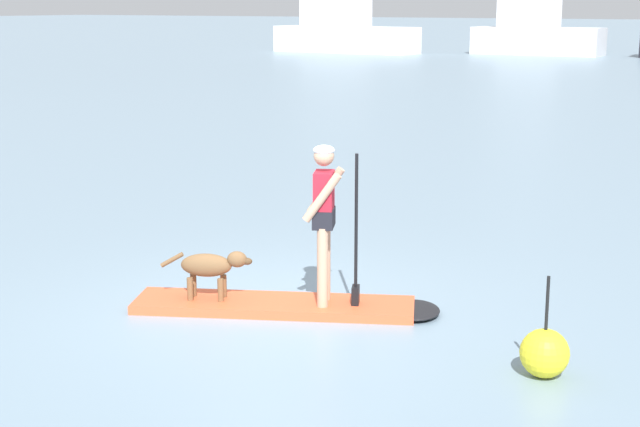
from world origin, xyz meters
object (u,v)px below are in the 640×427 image
Objects in this scene: paddleboard at (294,306)px; dog at (211,267)px; moored_boat_port at (535,30)px; marker_buoy at (545,353)px; person_paddler at (325,212)px; moored_boat_far_port at (342,31)px.

paddleboard is 3.47× the size of dog.
marker_buoy is at bearing -71.60° from moored_boat_port.
dog is 3.82m from marker_buoy.
person_paddler is 1.80× the size of dog.
marker_buoy is (17.75, -53.35, -1.38)m from moored_boat_port.
person_paddler is (0.31, 0.14, 1.07)m from paddleboard.
dog is 0.09× the size of moored_boat_far_port.
person_paddler is 56.11m from moored_boat_far_port.
marker_buoy reaches higher than dog.
person_paddler is 1.43m from dog.
dog is (-1.16, -0.53, -0.65)m from person_paddler.
moored_boat_far_port is 1.06× the size of moored_boat_port.
dog is 55.10m from moored_boat_port.
dog is (-0.84, -0.38, 0.42)m from paddleboard.
moored_boat_port reaches higher than marker_buoy.
person_paddler reaches higher than marker_buoy.
moored_boat_port is 56.25m from marker_buoy.
paddleboard is at bearing 171.47° from marker_buoy.
marker_buoy is at bearing -0.90° from dog.
moored_boat_port is at bearing 104.66° from dog.
marker_buoy is at bearing -58.73° from moored_boat_far_port.
paddleboard is 1.12m from person_paddler.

